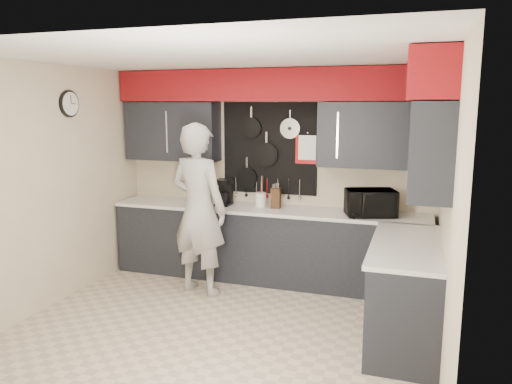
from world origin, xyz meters
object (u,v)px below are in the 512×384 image
(person, at_px, (199,209))
(utensil_crock, at_px, (261,200))
(knife_block, at_px, (276,198))
(microwave, at_px, (370,203))
(coffee_maker, at_px, (224,192))

(person, bearing_deg, utensil_crock, -114.09)
(utensil_crock, bearing_deg, knife_block, -6.22)
(utensil_crock, relative_size, person, 0.09)
(microwave, bearing_deg, utensil_crock, 156.20)
(coffee_maker, xyz_separation_m, person, (-0.06, -0.65, -0.10))
(utensil_crock, bearing_deg, microwave, -4.25)
(microwave, relative_size, utensil_crock, 3.10)
(person, bearing_deg, coffee_maker, -81.60)
(knife_block, xyz_separation_m, person, (-0.73, -0.66, -0.06))
(microwave, relative_size, coffee_maker, 1.66)
(utensil_crock, bearing_deg, coffee_maker, -175.95)
(utensil_crock, bearing_deg, person, -127.43)
(utensil_crock, height_order, person, person)
(coffee_maker, distance_m, person, 0.66)
(microwave, xyz_separation_m, person, (-1.87, -0.59, -0.08))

